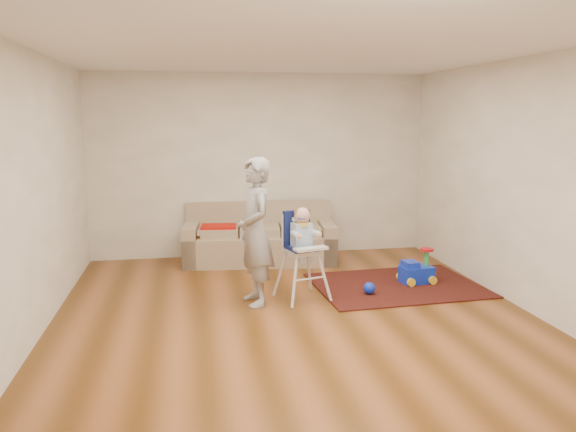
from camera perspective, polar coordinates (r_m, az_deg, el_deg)
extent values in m
plane|color=#532E0D|center=(6.02, 0.68, -10.08)|extent=(5.50, 5.50, 0.00)
cube|color=beige|center=(8.40, -2.83, 5.12)|extent=(5.00, 0.04, 2.70)
cube|color=beige|center=(5.78, -24.46, 1.97)|extent=(0.04, 5.50, 2.70)
cube|color=beige|center=(6.63, 22.46, 3.05)|extent=(0.04, 5.50, 2.70)
cube|color=white|center=(5.68, 0.74, 16.40)|extent=(5.00, 5.50, 0.04)
cube|color=red|center=(7.96, -7.05, -1.07)|extent=(0.52, 0.36, 0.04)
cube|color=black|center=(7.15, 10.97, -6.92)|extent=(2.08, 1.62, 0.02)
sphere|color=#102ED2|center=(6.71, 8.26, -7.27)|extent=(0.14, 0.14, 0.14)
cylinder|color=#102ED2|center=(6.21, 1.12, -0.30)|extent=(0.04, 0.12, 0.01)
imported|color=gray|center=(6.19, -3.34, -1.62)|extent=(0.49, 0.65, 1.64)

